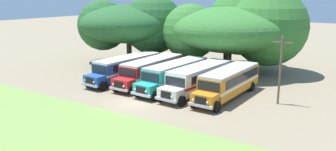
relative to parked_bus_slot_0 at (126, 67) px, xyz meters
The scene contains 10 objects.
ground_plane 9.30m from the parked_bus_slot_0, 44.68° to the right, with size 220.00×220.00×0.00m, color #84755B.
foreground_grass_strip 16.46m from the parked_bus_slot_0, 66.57° to the right, with size 80.00×11.37×0.01m, color olive.
parked_bus_slot_0 is the anchor object (origin of this frame).
parked_bus_slot_1 3.38m from the parked_bus_slot_0, ahead, with size 2.68×10.84×2.82m.
parked_bus_slot_2 6.73m from the parked_bus_slot_0, ahead, with size 3.20×10.91×2.82m.
parked_bus_slot_3 9.73m from the parked_bus_slot_0, ahead, with size 3.29×10.93×2.82m.
parked_bus_slot_4 12.93m from the parked_bus_slot_0, ahead, with size 2.91×10.87×2.82m.
broad_shade_tree 15.84m from the parked_bus_slot_0, 54.76° to the left, with size 18.18×16.17×10.96m.
secondary_tree 11.57m from the parked_bus_slot_0, 124.90° to the left, with size 15.35×14.29×10.16m.
utility_pole 17.87m from the parked_bus_slot_0, ahead, with size 1.80×0.20×6.40m.
Camera 1 is at (19.18, -23.87, 10.01)m, focal length 36.19 mm.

